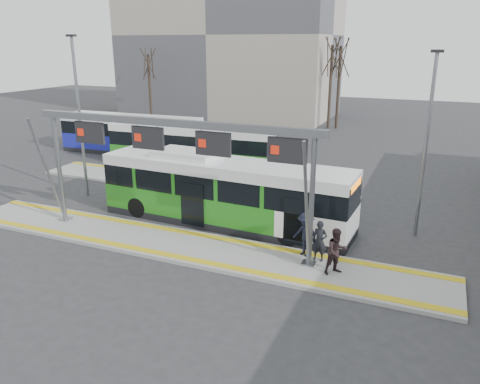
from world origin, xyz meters
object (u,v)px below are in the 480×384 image
(gantry, at_px, (172,145))
(hero_bus, at_px, (224,192))
(passenger_a, at_px, (319,241))
(passenger_c, at_px, (305,234))
(passenger_b, at_px, (337,251))

(gantry, height_order, hero_bus, gantry)
(passenger_a, xyz_separation_m, passenger_c, (-0.62, 0.22, 0.09))
(passenger_a, relative_size, passenger_c, 0.90)
(gantry, distance_m, passenger_c, 6.43)
(passenger_c, bearing_deg, gantry, -147.05)
(passenger_a, distance_m, passenger_b, 1.17)
(gantry, distance_m, passenger_a, 6.99)
(gantry, relative_size, passenger_a, 8.10)
(hero_bus, bearing_deg, passenger_b, -26.11)
(gantry, bearing_deg, passenger_b, -2.45)
(passenger_b, bearing_deg, hero_bus, 107.50)
(hero_bus, xyz_separation_m, passenger_a, (5.22, -2.48, -0.57))
(gantry, relative_size, passenger_b, 7.45)
(hero_bus, relative_size, passenger_b, 7.01)
(gantry, height_order, passenger_c, gantry)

